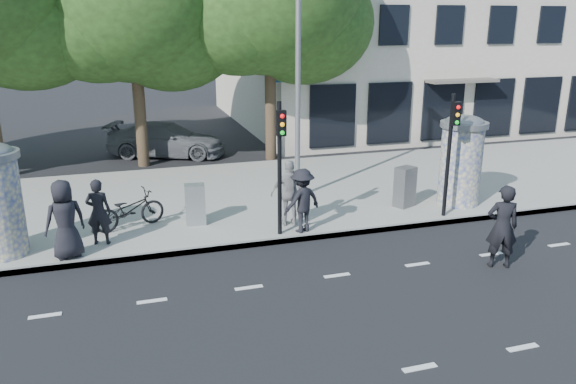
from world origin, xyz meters
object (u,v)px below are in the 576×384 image
object	(u,v)px
ped_a	(65,220)
cabinet_left	(195,204)
ped_e	(290,193)
cabinet_right	(405,187)
street_lamp	(299,43)
car_right	(166,140)
ad_column_right	(461,158)
traffic_pole_far	(451,143)
ped_b	(99,212)
traffic_pole_near	(280,155)
ped_d	(302,201)
man_road	(502,227)
bicycle	(129,210)

from	to	relation	value
ped_a	cabinet_left	bearing A→B (deg)	-177.21
ped_e	cabinet_right	distance (m)	3.71
street_lamp	car_right	distance (m)	9.10
ad_column_right	car_right	xyz separation A→B (m)	(-7.68, 9.37, -0.85)
cabinet_right	traffic_pole_far	bearing A→B (deg)	-82.36
street_lamp	car_right	bearing A→B (deg)	113.77
ad_column_right	traffic_pole_far	size ratio (longest dim) A/B	0.78
traffic_pole_far	ped_b	world-z (taller)	traffic_pole_far
cabinet_right	cabinet_left	bearing A→B (deg)	153.48
traffic_pole_near	ped_a	xyz separation A→B (m)	(-5.08, 0.06, -1.15)
traffic_pole_far	ped_e	xyz separation A→B (m)	(-4.34, 0.63, -1.20)
ped_d	traffic_pole_near	bearing A→B (deg)	-13.97
ad_column_right	traffic_pole_far	distance (m)	1.52
ped_a	man_road	world-z (taller)	ped_a
ped_b	bicycle	world-z (taller)	ped_b
traffic_pole_far	cabinet_left	xyz separation A→B (m)	(-6.75, 1.42, -1.53)
ped_b	man_road	xyz separation A→B (m)	(8.69, -3.73, -0.00)
ped_b	cabinet_right	distance (m)	8.51
bicycle	cabinet_right	distance (m)	7.79
traffic_pole_near	ped_b	distance (m)	4.61
traffic_pole_near	ped_d	xyz separation A→B (m)	(0.60, 0.06, -1.24)
cabinet_right	car_right	size ratio (longest dim) A/B	0.25
bicycle	cabinet_left	size ratio (longest dim) A/B	1.72
traffic_pole_far	car_right	bearing A→B (deg)	123.01
ped_e	street_lamp	bearing A→B (deg)	-106.52
ped_a	ped_e	distance (m)	5.57
street_lamp	car_right	xyz separation A→B (m)	(-3.28, 7.44, -4.10)
traffic_pole_far	ped_d	xyz separation A→B (m)	(-4.20, 0.06, -1.24)
ped_d	cabinet_left	bearing A→B (deg)	-47.46
traffic_pole_far	ped_b	xyz separation A→B (m)	(-9.18, 0.71, -1.26)
ped_b	cabinet_left	distance (m)	2.54
ped_b	bicycle	bearing A→B (deg)	-115.24
bicycle	ad_column_right	bearing A→B (deg)	-113.79
traffic_pole_far	man_road	distance (m)	3.31
ad_column_right	ped_d	xyz separation A→B (m)	(-5.20, -0.85, -0.55)
ad_column_right	ped_e	distance (m)	5.37
cabinet_left	cabinet_right	world-z (taller)	cabinet_right
man_road	cabinet_left	bearing A→B (deg)	-15.23
ad_column_right	ped_b	distance (m)	10.19
ped_d	cabinet_right	xyz separation A→B (m)	(3.52, 1.06, -0.25)
man_road	cabinet_right	xyz separation A→B (m)	(-0.19, 4.13, -0.23)
cabinet_left	car_right	xyz separation A→B (m)	(0.08, 8.86, -0.01)
ped_a	ped_d	bearing A→B (deg)	159.28
ad_column_right	traffic_pole_near	size ratio (longest dim) A/B	0.78
ped_d	cabinet_right	distance (m)	3.69
street_lamp	ped_e	xyz separation A→B (m)	(-0.94, -2.21, -3.76)
ped_e	cabinet_right	size ratio (longest dim) A/B	1.49
traffic_pole_far	cabinet_right	world-z (taller)	traffic_pole_far
traffic_pole_near	bicycle	world-z (taller)	traffic_pole_near
cabinet_left	street_lamp	bearing A→B (deg)	28.71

